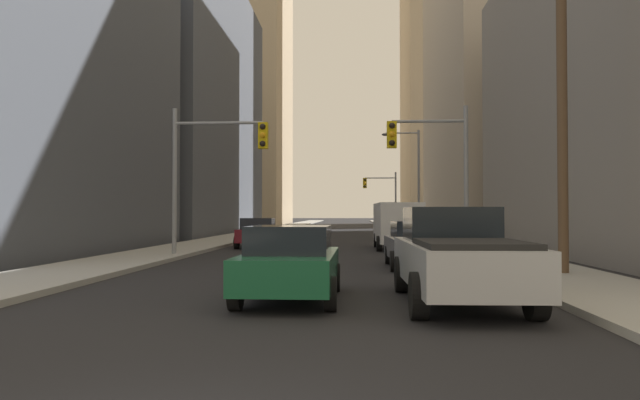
{
  "coord_description": "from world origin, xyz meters",
  "views": [
    {
      "loc": [
        1.35,
        -3.91,
        1.78
      ],
      "look_at": [
        0.0,
        20.71,
        2.32
      ],
      "focal_mm": 33.21,
      "sensor_mm": 36.0,
      "label": 1
    }
  ],
  "objects_px": {
    "traffic_signal_far_right": "(382,191)",
    "sedan_grey": "(418,244)",
    "sedan_maroon": "(258,232)",
    "traffic_signal_near_left": "(215,157)",
    "pickup_truck_silver": "(457,256)",
    "cargo_van_white": "(397,223)",
    "sedan_green": "(290,262)",
    "traffic_signal_near_right": "(432,156)"
  },
  "relations": [
    {
      "from": "pickup_truck_silver",
      "to": "sedan_green",
      "type": "bearing_deg",
      "value": 176.93
    },
    {
      "from": "cargo_van_white",
      "to": "sedan_maroon",
      "type": "bearing_deg",
      "value": 170.9
    },
    {
      "from": "traffic_signal_near_left",
      "to": "traffic_signal_far_right",
      "type": "bearing_deg",
      "value": 77.3
    },
    {
      "from": "sedan_maroon",
      "to": "traffic_signal_near_right",
      "type": "height_order",
      "value": "traffic_signal_near_right"
    },
    {
      "from": "sedan_grey",
      "to": "traffic_signal_far_right",
      "type": "height_order",
      "value": "traffic_signal_far_right"
    },
    {
      "from": "sedan_maroon",
      "to": "traffic_signal_far_right",
      "type": "relative_size",
      "value": 0.71
    },
    {
      "from": "sedan_green",
      "to": "sedan_grey",
      "type": "xyz_separation_m",
      "value": [
        3.37,
        7.27,
        0.0
      ]
    },
    {
      "from": "sedan_maroon",
      "to": "pickup_truck_silver",
      "type": "bearing_deg",
      "value": -69.47
    },
    {
      "from": "sedan_maroon",
      "to": "traffic_signal_near_left",
      "type": "bearing_deg",
      "value": -95.51
    },
    {
      "from": "cargo_van_white",
      "to": "traffic_signal_near_left",
      "type": "bearing_deg",
      "value": -143.42
    },
    {
      "from": "sedan_grey",
      "to": "traffic_signal_far_right",
      "type": "xyz_separation_m",
      "value": [
        0.9,
        41.98,
        3.25
      ]
    },
    {
      "from": "sedan_green",
      "to": "traffic_signal_near_right",
      "type": "height_order",
      "value": "traffic_signal_near_right"
    },
    {
      "from": "pickup_truck_silver",
      "to": "sedan_maroon",
      "type": "height_order",
      "value": "pickup_truck_silver"
    },
    {
      "from": "pickup_truck_silver",
      "to": "traffic_signal_near_right",
      "type": "distance_m",
      "value": 12.06
    },
    {
      "from": "sedan_green",
      "to": "sedan_maroon",
      "type": "relative_size",
      "value": 0.99
    },
    {
      "from": "pickup_truck_silver",
      "to": "cargo_van_white",
      "type": "xyz_separation_m",
      "value": [
        0.13,
        17.33,
        0.35
      ]
    },
    {
      "from": "sedan_maroon",
      "to": "sedan_green",
      "type": "bearing_deg",
      "value": -78.89
    },
    {
      "from": "traffic_signal_far_right",
      "to": "sedan_grey",
      "type": "bearing_deg",
      "value": -91.22
    },
    {
      "from": "sedan_maroon",
      "to": "traffic_signal_far_right",
      "type": "bearing_deg",
      "value": 75.76
    },
    {
      "from": "sedan_grey",
      "to": "sedan_green",
      "type": "bearing_deg",
      "value": -114.9
    },
    {
      "from": "pickup_truck_silver",
      "to": "traffic_signal_near_right",
      "type": "bearing_deg",
      "value": 84.72
    },
    {
      "from": "cargo_van_white",
      "to": "sedan_maroon",
      "type": "relative_size",
      "value": 1.24
    },
    {
      "from": "pickup_truck_silver",
      "to": "cargo_van_white",
      "type": "relative_size",
      "value": 1.03
    },
    {
      "from": "sedan_maroon",
      "to": "traffic_signal_near_right",
      "type": "xyz_separation_m",
      "value": [
        7.98,
        -6.85,
        3.24
      ]
    },
    {
      "from": "cargo_van_white",
      "to": "sedan_green",
      "type": "distance_m",
      "value": 17.5
    },
    {
      "from": "pickup_truck_silver",
      "to": "sedan_green",
      "type": "relative_size",
      "value": 1.29
    },
    {
      "from": "sedan_green",
      "to": "traffic_signal_near_right",
      "type": "xyz_separation_m",
      "value": [
        4.39,
        11.43,
        3.24
      ]
    },
    {
      "from": "sedan_grey",
      "to": "sedan_maroon",
      "type": "distance_m",
      "value": 13.03
    },
    {
      "from": "pickup_truck_silver",
      "to": "sedan_grey",
      "type": "distance_m",
      "value": 7.45
    },
    {
      "from": "cargo_van_white",
      "to": "sedan_maroon",
      "type": "height_order",
      "value": "cargo_van_white"
    },
    {
      "from": "sedan_green",
      "to": "traffic_signal_far_right",
      "type": "relative_size",
      "value": 0.7
    },
    {
      "from": "sedan_green",
      "to": "sedan_grey",
      "type": "distance_m",
      "value": 8.01
    },
    {
      "from": "pickup_truck_silver",
      "to": "sedan_maroon",
      "type": "distance_m",
      "value": 19.71
    },
    {
      "from": "pickup_truck_silver",
      "to": "sedan_grey",
      "type": "xyz_separation_m",
      "value": [
        0.05,
        7.44,
        -0.16
      ]
    },
    {
      "from": "sedan_green",
      "to": "traffic_signal_far_right",
      "type": "xyz_separation_m",
      "value": [
        4.27,
        49.25,
        3.25
      ]
    },
    {
      "from": "traffic_signal_far_right",
      "to": "sedan_green",
      "type": "bearing_deg",
      "value": -94.95
    },
    {
      "from": "sedan_grey",
      "to": "traffic_signal_near_right",
      "type": "bearing_deg",
      "value": 76.24
    },
    {
      "from": "cargo_van_white",
      "to": "traffic_signal_far_right",
      "type": "height_order",
      "value": "traffic_signal_far_right"
    },
    {
      "from": "pickup_truck_silver",
      "to": "sedan_grey",
      "type": "height_order",
      "value": "pickup_truck_silver"
    },
    {
      "from": "traffic_signal_far_right",
      "to": "pickup_truck_silver",
      "type": "bearing_deg",
      "value": -91.1
    },
    {
      "from": "sedan_green",
      "to": "traffic_signal_near_left",
      "type": "relative_size",
      "value": 0.7
    },
    {
      "from": "sedan_green",
      "to": "traffic_signal_far_right",
      "type": "height_order",
      "value": "traffic_signal_far_right"
    }
  ]
}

